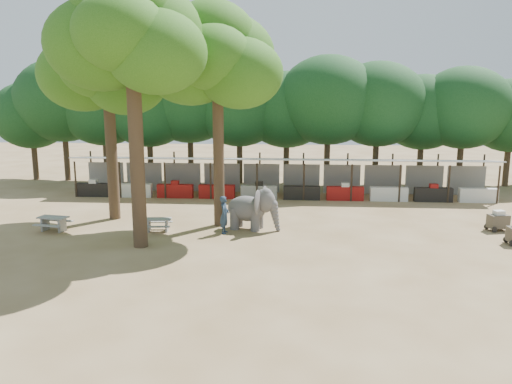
# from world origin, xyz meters

# --- Properties ---
(ground) EXTENTS (100.00, 100.00, 0.00)m
(ground) POSITION_xyz_m (0.00, 0.00, 0.00)
(ground) COLOR brown
(ground) RESTS_ON ground
(vendor_stalls) EXTENTS (28.00, 2.99, 2.80)m
(vendor_stalls) POSITION_xyz_m (-0.00, 13.84, 1.18)
(vendor_stalls) COLOR #ADB0B5
(vendor_stalls) RESTS_ON ground
(yard_tree_left) EXTENTS (7.10, 6.90, 11.02)m
(yard_tree_left) POSITION_xyz_m (-9.13, 7.19, 8.20)
(yard_tree_left) COLOR #332316
(yard_tree_left) RESTS_ON ground
(yard_tree_center) EXTENTS (7.10, 6.90, 12.04)m
(yard_tree_center) POSITION_xyz_m (-6.13, 2.19, 9.21)
(yard_tree_center) COLOR #332316
(yard_tree_center) RESTS_ON ground
(yard_tree_back) EXTENTS (7.10, 6.90, 11.36)m
(yard_tree_back) POSITION_xyz_m (-3.13, 6.19, 8.54)
(yard_tree_back) COLOR #332316
(yard_tree_back) RESTS_ON ground
(backdrop_trees) EXTENTS (46.46, 5.95, 8.33)m
(backdrop_trees) POSITION_xyz_m (0.00, 19.00, 5.51)
(backdrop_trees) COLOR #332316
(backdrop_trees) RESTS_ON ground
(elephant) EXTENTS (2.92, 2.15, 2.17)m
(elephant) POSITION_xyz_m (-1.18, 5.35, 1.08)
(elephant) COLOR #484545
(elephant) RESTS_ON ground
(handler) EXTENTS (0.49, 0.70, 1.87)m
(handler) POSITION_xyz_m (-2.52, 4.50, 0.93)
(handler) COLOR #26384C
(handler) RESTS_ON ground
(picnic_table_near) EXTENTS (1.68, 1.56, 0.74)m
(picnic_table_near) POSITION_xyz_m (-11.15, 4.21, 0.48)
(picnic_table_near) COLOR gray
(picnic_table_near) RESTS_ON ground
(picnic_table_far) EXTENTS (1.44, 1.33, 0.66)m
(picnic_table_far) POSITION_xyz_m (-5.90, 4.53, 0.43)
(picnic_table_far) COLOR gray
(picnic_table_far) RESTS_ON ground
(cart_back) EXTENTS (1.19, 0.92, 1.04)m
(cart_back) POSITION_xyz_m (11.17, 6.00, 0.51)
(cart_back) COLOR #3B3329
(cart_back) RESTS_ON ground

